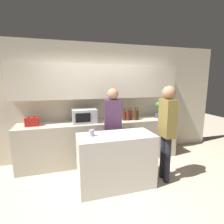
{
  "coord_description": "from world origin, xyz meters",
  "views": [
    {
      "loc": [
        -0.85,
        -2.39,
        1.85
      ],
      "look_at": [
        0.02,
        0.58,
        1.29
      ],
      "focal_mm": 28.0,
      "sensor_mm": 36.0,
      "label": 1
    }
  ],
  "objects": [
    {
      "name": "potted_plant",
      "position": [
        1.43,
        1.37,
        1.13
      ],
      "size": [
        0.14,
        0.14,
        0.39
      ],
      "color": "#333D4C",
      "rests_on": "back_counter"
    },
    {
      "name": "microwave",
      "position": [
        -0.39,
        1.37,
        1.09
      ],
      "size": [
        0.52,
        0.39,
        0.3
      ],
      "color": "#B7BABC",
      "rests_on": "back_counter"
    },
    {
      "name": "kitchen_island",
      "position": [
        0.02,
        0.33,
        0.47
      ],
      "size": [
        1.31,
        0.6,
        0.94
      ],
      "color": "beige",
      "rests_on": "ground_plane"
    },
    {
      "name": "ground_plane",
      "position": [
        0.0,
        0.0,
        0.0
      ],
      "size": [
        14.0,
        14.0,
        0.0
      ],
      "primitive_type": "plane",
      "color": "#BCAD93"
    },
    {
      "name": "toaster",
      "position": [
        -1.44,
        1.37,
        1.03
      ],
      "size": [
        0.26,
        0.16,
        0.18
      ],
      "color": "#B21E19",
      "rests_on": "back_counter"
    },
    {
      "name": "plate_on_island",
      "position": [
        0.23,
        0.19,
        0.95
      ],
      "size": [
        0.26,
        0.26,
        0.01
      ],
      "color": "white",
      "rests_on": "kitchen_island"
    },
    {
      "name": "bottle_2",
      "position": [
        0.61,
        1.31,
        1.05
      ],
      "size": [
        0.09,
        0.09,
        0.29
      ],
      "color": "maroon",
      "rests_on": "back_counter"
    },
    {
      "name": "bottle_4",
      "position": [
        0.78,
        1.29,
        1.05
      ],
      "size": [
        0.09,
        0.09,
        0.3
      ],
      "color": "#472814",
      "rests_on": "back_counter"
    },
    {
      "name": "bottle_1",
      "position": [
        0.53,
        1.34,
        1.04
      ],
      "size": [
        0.08,
        0.08,
        0.28
      ],
      "color": "#472814",
      "rests_on": "back_counter"
    },
    {
      "name": "person_center",
      "position": [
        0.12,
        0.89,
        1.01
      ],
      "size": [
        0.37,
        0.25,
        1.7
      ],
      "rotation": [
        0.0,
        0.0,
        -3.33
      ],
      "color": "black",
      "rests_on": "ground_plane"
    },
    {
      "name": "bottle_3",
      "position": [
        0.69,
        1.34,
        1.05
      ],
      "size": [
        0.08,
        0.08,
        0.3
      ],
      "color": "#472814",
      "rests_on": "back_counter"
    },
    {
      "name": "bottle_5",
      "position": [
        0.86,
        1.34,
        1.05
      ],
      "size": [
        0.07,
        0.07,
        0.3
      ],
      "color": "#472814",
      "rests_on": "back_counter"
    },
    {
      "name": "cup_0",
      "position": [
        -0.39,
        0.38,
        0.99
      ],
      "size": [
        0.09,
        0.09,
        0.11
      ],
      "color": "#9790B8",
      "rests_on": "kitchen_island"
    },
    {
      "name": "back_wall",
      "position": [
        0.0,
        1.66,
        1.54
      ],
      "size": [
        6.4,
        0.4,
        2.7
      ],
      "color": "beige",
      "rests_on": "ground_plane"
    },
    {
      "name": "person_left",
      "position": [
        0.95,
        0.25,
        1.05
      ],
      "size": [
        0.23,
        0.35,
        1.75
      ],
      "rotation": [
        0.0,
        0.0,
        1.49
      ],
      "color": "black",
      "rests_on": "ground_plane"
    },
    {
      "name": "bottle_0",
      "position": [
        0.45,
        1.51,
        1.02
      ],
      "size": [
        0.08,
        0.08,
        0.23
      ],
      "color": "maroon",
      "rests_on": "back_counter"
    },
    {
      "name": "back_counter",
      "position": [
        0.0,
        1.39,
        0.47
      ],
      "size": [
        3.6,
        0.62,
        0.94
      ],
      "color": "#B7AD99",
      "rests_on": "ground_plane"
    }
  ]
}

